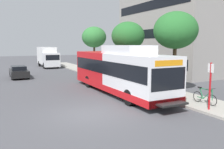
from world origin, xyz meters
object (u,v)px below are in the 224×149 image
at_px(street_tree_mid_block, 128,36).
at_px(parked_car_far_lane, 19,72).
at_px(street_tree_near_stop, 175,31).
at_px(transit_bus, 118,71).
at_px(box_truck_background, 48,56).
at_px(bus_stop_sign_pole, 210,83).
at_px(street_tree_far_block, 94,37).
at_px(bicycle_parked, 205,97).

xyz_separation_m(street_tree_mid_block, parked_car_far_lane, (-9.99, 7.01, -3.89)).
relative_size(street_tree_near_stop, parked_car_far_lane, 1.33).
bearing_deg(street_tree_near_stop, transit_bus, 153.33).
relative_size(transit_bus, box_truck_background, 1.75).
height_order(parked_car_far_lane, box_truck_background, box_truck_background).
relative_size(bus_stop_sign_pole, street_tree_far_block, 0.43).
distance_m(bicycle_parked, street_tree_near_stop, 5.70).
distance_m(bus_stop_sign_pole, street_tree_near_stop, 5.93).
xyz_separation_m(transit_bus, box_truck_background, (-0.54, 23.10, 0.04)).
relative_size(bus_stop_sign_pole, street_tree_near_stop, 0.43).
bearing_deg(street_tree_mid_block, street_tree_near_stop, -91.57).
height_order(transit_bus, street_tree_mid_block, street_tree_mid_block).
bearing_deg(street_tree_far_block, parked_car_far_lane, -168.15).
xyz_separation_m(bicycle_parked, street_tree_mid_block, (1.15, 10.95, 3.99)).
height_order(street_tree_near_stop, parked_car_far_lane, street_tree_near_stop).
bearing_deg(bicycle_parked, street_tree_far_block, 86.56).
relative_size(street_tree_far_block, box_truck_background, 0.86).
height_order(bus_stop_sign_pole, box_truck_background, box_truck_background).
bearing_deg(street_tree_mid_block, parked_car_far_lane, 144.93).
bearing_deg(street_tree_far_block, street_tree_near_stop, -90.89).
bearing_deg(transit_bus, parked_car_far_lane, 115.97).
relative_size(bus_stop_sign_pole, parked_car_far_lane, 0.58).
distance_m(bicycle_parked, parked_car_far_lane, 20.02).
distance_m(bus_stop_sign_pole, street_tree_mid_block, 12.43).
relative_size(bus_stop_sign_pole, box_truck_background, 0.37).
xyz_separation_m(bus_stop_sign_pole, box_truck_background, (-2.62, 29.78, 0.09)).
bearing_deg(bicycle_parked, box_truck_background, 96.74).
bearing_deg(bus_stop_sign_pole, parked_car_far_lane, 113.04).
bearing_deg(street_tree_far_block, street_tree_mid_block, -90.35).
distance_m(street_tree_mid_block, street_tree_far_block, 9.12).
height_order(transit_bus, parked_car_far_lane, transit_bus).
bearing_deg(box_truck_background, street_tree_mid_block, -75.69).
relative_size(transit_bus, street_tree_mid_block, 2.08).
height_order(bicycle_parked, box_truck_background, box_truck_background).
height_order(bus_stop_sign_pole, parked_car_far_lane, bus_stop_sign_pole).
xyz_separation_m(parked_car_far_lane, box_truck_background, (5.44, 10.84, 1.08)).
height_order(transit_bus, bicycle_parked, transit_bus).
height_order(transit_bus, street_tree_far_block, street_tree_far_block).
bearing_deg(bus_stop_sign_pole, transit_bus, 107.31).
height_order(transit_bus, street_tree_near_stop, street_tree_near_stop).
height_order(bicycle_parked, parked_car_far_lane, parked_car_far_lane).
height_order(street_tree_far_block, parked_car_far_lane, street_tree_far_block).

